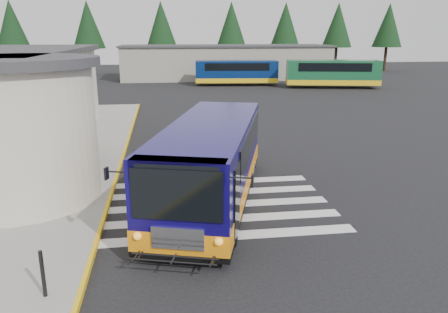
{
  "coord_description": "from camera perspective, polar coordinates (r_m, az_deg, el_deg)",
  "views": [
    {
      "loc": [
        -2.04,
        -14.66,
        5.7
      ],
      "look_at": [
        -0.08,
        -0.5,
        1.64
      ],
      "focal_mm": 35.0,
      "sensor_mm": 36.0,
      "label": 1
    }
  ],
  "objects": [
    {
      "name": "ground",
      "position": [
        15.86,
        0.03,
        -5.2
      ],
      "size": [
        140.0,
        140.0,
        0.0
      ],
      "primitive_type": "plane",
      "color": "black",
      "rests_on": "ground"
    },
    {
      "name": "crosswalk",
      "position": [
        15.06,
        -1.44,
        -6.36
      ],
      "size": [
        8.0,
        5.35,
        0.01
      ],
      "color": "silver",
      "rests_on": "ground"
    },
    {
      "name": "far_bus_a",
      "position": [
        49.74,
        1.63,
        11.04
      ],
      "size": [
        9.31,
        3.45,
        2.35
      ],
      "rotation": [
        0.0,
        0.0,
        1.47
      ],
      "color": "#061E51",
      "rests_on": "ground"
    },
    {
      "name": "bollard",
      "position": [
        10.49,
        -22.59,
        -13.96
      ],
      "size": [
        0.09,
        0.09,
        1.09
      ],
      "primitive_type": "cylinder",
      "color": "black",
      "rests_on": "sidewalk"
    },
    {
      "name": "curb_strip",
      "position": [
        19.59,
        -13.44,
        -1.26
      ],
      "size": [
        0.12,
        34.0,
        0.16
      ],
      "primitive_type": "cube",
      "color": "yellow",
      "rests_on": "ground"
    },
    {
      "name": "far_bus_b",
      "position": [
        48.76,
        13.98,
        10.62
      ],
      "size": [
        10.06,
        4.6,
        2.51
      ],
      "rotation": [
        0.0,
        0.0,
        1.37
      ],
      "color": "#15522F",
      "rests_on": "ground"
    },
    {
      "name": "pedestrian_a",
      "position": [
        14.73,
        -26.42,
        -4.19
      ],
      "size": [
        0.5,
        0.71,
        1.84
      ],
      "primitive_type": "imported",
      "rotation": [
        0.0,
        0.0,
        1.48
      ],
      "color": "black",
      "rests_on": "sidewalk"
    },
    {
      "name": "depot_building",
      "position": [
        57.34,
        0.18,
        12.27
      ],
      "size": [
        26.4,
        8.4,
        4.2
      ],
      "color": "gray",
      "rests_on": "ground"
    },
    {
      "name": "transit_bus",
      "position": [
        14.87,
        -1.78,
        -1.19
      ],
      "size": [
        5.54,
        10.22,
        2.81
      ],
      "rotation": [
        0.0,
        0.0,
        -0.28
      ],
      "color": "#0E0651",
      "rests_on": "ground"
    },
    {
      "name": "tree_line",
      "position": [
        65.2,
        -0.58,
        16.8
      ],
      "size": [
        58.4,
        4.4,
        10.0
      ],
      "color": "black",
      "rests_on": "ground"
    },
    {
      "name": "sidewalk",
      "position": [
        20.69,
        -27.21,
        -1.72
      ],
      "size": [
        10.0,
        34.0,
        0.15
      ],
      "primitive_type": "cube",
      "color": "gray",
      "rests_on": "ground"
    }
  ]
}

